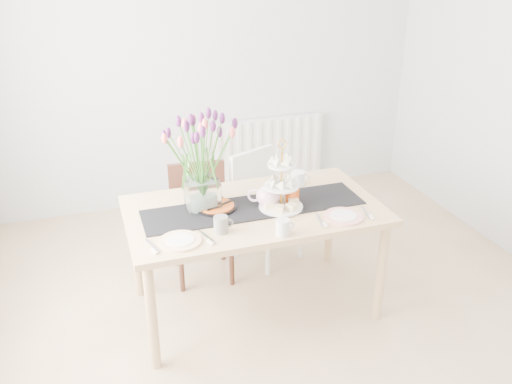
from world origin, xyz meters
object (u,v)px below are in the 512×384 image
object	(u,v)px
mug_orange	(292,196)
dining_table	(254,219)
radiator	(263,149)
mug_white	(283,227)
plate_left	(180,241)
tulip_vase	(200,148)
chair_brown	(200,212)
plate_right	(343,216)
chair_white	(262,198)
teapot	(268,196)
mug_grey	(221,225)
cream_jug	(298,178)
cake_stand	(281,192)
tart_tin	(216,207)

from	to	relation	value
mug_orange	dining_table	bearing A→B (deg)	122.71
radiator	mug_white	xyz separation A→B (m)	(-0.62, -2.16, 0.35)
mug_white	plate_left	bearing A→B (deg)	164.84
dining_table	tulip_vase	size ratio (longest dim) A/B	2.21
chair_brown	plate_left	distance (m)	0.94
mug_orange	plate_right	bearing A→B (deg)	-103.37
chair_white	plate_right	xyz separation A→B (m)	(0.20, -0.94, 0.27)
tulip_vase	teapot	bearing A→B (deg)	-15.51
dining_table	mug_white	distance (m)	0.40
mug_grey	chair_brown	bearing A→B (deg)	85.88
dining_table	chair_brown	distance (m)	0.64
mug_grey	chair_white	bearing A→B (deg)	57.52
tulip_vase	plate_left	bearing A→B (deg)	-120.16
chair_white	mug_white	bearing A→B (deg)	-126.90
mug_grey	mug_white	xyz separation A→B (m)	(0.33, -0.14, -0.00)
dining_table	mug_grey	distance (m)	0.39
chair_brown	radiator	bearing A→B (deg)	58.14
radiator	chair_brown	size ratio (longest dim) A/B	1.44
cream_jug	mug_orange	world-z (taller)	mug_orange
radiator	cake_stand	world-z (taller)	cake_stand
chair_brown	tulip_vase	xyz separation A→B (m)	(-0.08, -0.47, 0.67)
tulip_vase	plate_right	bearing A→B (deg)	-26.53
tulip_vase	cake_stand	distance (m)	0.57
mug_white	cream_jug	bearing A→B (deg)	55.84
teapot	tart_tin	distance (m)	0.34
mug_grey	mug_orange	xyz separation A→B (m)	(0.53, 0.22, 0.00)
cream_jug	chair_brown	bearing A→B (deg)	163.57
tart_tin	mug_orange	bearing A→B (deg)	-8.80
chair_white	plate_left	size ratio (longest dim) A/B	3.53
teapot	tart_tin	size ratio (longest dim) A/B	0.97
tart_tin	cake_stand	bearing A→B (deg)	-16.93
dining_table	chair_brown	size ratio (longest dim) A/B	1.92
tulip_vase	cake_stand	world-z (taller)	tulip_vase
chair_brown	chair_white	size ratio (longest dim) A/B	0.98
chair_brown	mug_white	xyz separation A→B (m)	(0.28, -0.95, 0.32)
cake_stand	teapot	size ratio (longest dim) A/B	1.64
mug_grey	tulip_vase	bearing A→B (deg)	94.12
mug_white	cake_stand	bearing A→B (deg)	65.95
cream_jug	plate_right	xyz separation A→B (m)	(0.08, -0.54, -0.04)
cake_stand	mug_white	distance (m)	0.34
mug_orange	cream_jug	bearing A→B (deg)	8.01
dining_table	chair_white	distance (m)	0.73
chair_brown	teapot	xyz separation A→B (m)	(0.32, -0.58, 0.35)
chair_white	cream_jug	world-z (taller)	same
chair_brown	plate_left	xyz separation A→B (m)	(-0.30, -0.85, 0.28)
tulip_vase	cake_stand	xyz separation A→B (m)	(0.46, -0.16, -0.29)
tart_tin	plate_right	xyz separation A→B (m)	(0.71, -0.35, -0.01)
teapot	mug_white	size ratio (longest dim) A/B	2.56
dining_table	tart_tin	xyz separation A→B (m)	(-0.23, 0.06, 0.09)
teapot	cake_stand	bearing A→B (deg)	-16.50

